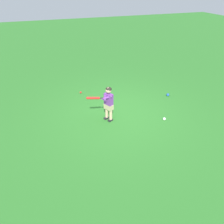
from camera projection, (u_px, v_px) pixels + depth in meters
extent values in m
plane|color=#2D7528|center=(119.00, 113.00, 6.57)|extent=(40.00, 40.00, 0.00)
cube|color=#232328|center=(110.00, 120.00, 6.21)|extent=(0.17, 0.15, 0.05)
cylinder|color=#DBB28E|center=(111.00, 115.00, 6.12)|extent=(0.09, 0.09, 0.34)
cube|color=#232328|center=(106.00, 118.00, 6.31)|extent=(0.17, 0.15, 0.05)
cylinder|color=#DBB28E|center=(107.00, 113.00, 6.22)|extent=(0.09, 0.09, 0.34)
cube|color=#C6B284|center=(109.00, 107.00, 6.04)|extent=(0.26, 0.31, 0.16)
cube|color=#753899|center=(109.00, 99.00, 5.90)|extent=(0.25, 0.29, 0.34)
sphere|color=#DBB28E|center=(108.00, 90.00, 5.75)|extent=(0.17, 0.17, 0.17)
ellipsoid|color=black|center=(109.00, 89.00, 5.74)|extent=(0.23, 0.23, 0.11)
sphere|color=red|center=(105.00, 98.00, 5.77)|extent=(0.04, 0.04, 0.04)
cylinder|color=black|center=(102.00, 98.00, 5.74)|extent=(0.14, 0.04, 0.05)
cylinder|color=red|center=(93.00, 98.00, 5.67)|extent=(0.35, 0.10, 0.11)
sphere|color=red|center=(87.00, 98.00, 5.62)|extent=(0.07, 0.07, 0.07)
cylinder|color=#753899|center=(107.00, 98.00, 5.76)|extent=(0.31, 0.15, 0.14)
cylinder|color=#753899|center=(105.00, 97.00, 5.80)|extent=(0.16, 0.31, 0.14)
sphere|color=red|center=(81.00, 92.00, 7.72)|extent=(0.08, 0.08, 0.08)
sphere|color=white|center=(164.00, 119.00, 6.23)|extent=(0.09, 0.09, 0.09)
sphere|color=blue|center=(168.00, 95.00, 7.54)|extent=(0.10, 0.10, 0.10)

